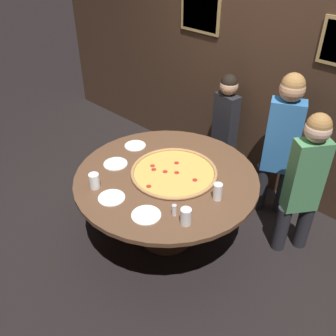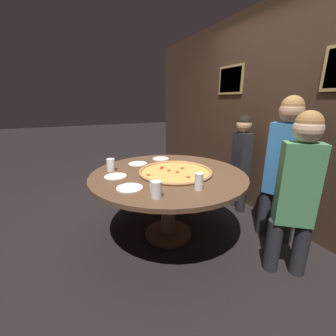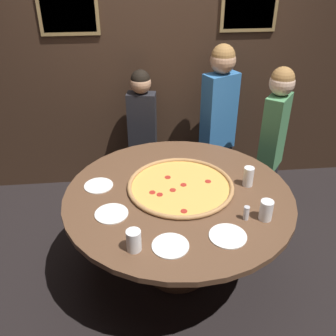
% 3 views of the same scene
% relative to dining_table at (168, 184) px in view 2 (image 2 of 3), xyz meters
% --- Properties ---
extents(ground_plane, '(24.00, 24.00, 0.00)m').
position_rel_dining_table_xyz_m(ground_plane, '(0.00, 0.00, -0.61)').
color(ground_plane, black).
extents(back_wall, '(6.40, 0.08, 2.60)m').
position_rel_dining_table_xyz_m(back_wall, '(0.00, 1.41, 0.69)').
color(back_wall, '#3D281C').
rests_on(back_wall, ground_plane).
extents(dining_table, '(1.62, 1.62, 0.74)m').
position_rel_dining_table_xyz_m(dining_table, '(0.00, 0.00, 0.00)').
color(dining_table, brown).
rests_on(dining_table, ground_plane).
extents(giant_pizza, '(0.77, 0.77, 0.03)m').
position_rel_dining_table_xyz_m(giant_pizza, '(0.02, 0.07, 0.14)').
color(giant_pizza, '#E5A84C').
rests_on(giant_pizza, dining_table).
extents(drink_cup_near_left, '(0.08, 0.08, 0.14)m').
position_rel_dining_table_xyz_m(drink_cup_near_left, '(0.52, -0.34, 0.19)').
color(drink_cup_near_left, white).
rests_on(drink_cup_near_left, dining_table).
extents(drink_cup_beside_pizza, '(0.07, 0.07, 0.15)m').
position_rel_dining_table_xyz_m(drink_cup_beside_pizza, '(0.51, 0.05, 0.20)').
color(drink_cup_beside_pizza, white).
rests_on(drink_cup_beside_pizza, dining_table).
extents(drink_cup_by_shaker, '(0.09, 0.09, 0.13)m').
position_rel_dining_table_xyz_m(drink_cup_by_shaker, '(-0.33, -0.53, 0.19)').
color(drink_cup_by_shaker, white).
rests_on(drink_cup_by_shaker, dining_table).
extents(white_plate_near_front, '(0.22, 0.22, 0.01)m').
position_rel_dining_table_xyz_m(white_plate_near_front, '(-0.47, -0.19, 0.13)').
color(white_plate_near_front, white).
rests_on(white_plate_near_front, dining_table).
extents(white_plate_beside_cup, '(0.22, 0.22, 0.01)m').
position_rel_dining_table_xyz_m(white_plate_beside_cup, '(-0.11, -0.53, 0.13)').
color(white_plate_beside_cup, white).
rests_on(white_plate_beside_cup, dining_table).
extents(white_plate_right_side, '(0.23, 0.23, 0.01)m').
position_rel_dining_table_xyz_m(white_plate_right_side, '(0.24, -0.48, 0.13)').
color(white_plate_right_side, white).
rests_on(white_plate_right_side, dining_table).
extents(white_plate_far_back, '(0.21, 0.21, 0.01)m').
position_rel_dining_table_xyz_m(white_plate_far_back, '(-0.57, 0.15, 0.13)').
color(white_plate_far_back, white).
rests_on(white_plate_far_back, dining_table).
extents(condiment_shaker, '(0.04, 0.04, 0.10)m').
position_rel_dining_table_xyz_m(condiment_shaker, '(0.39, -0.33, 0.18)').
color(condiment_shaker, silver).
rests_on(condiment_shaker, dining_table).
extents(diner_far_right, '(0.34, 0.19, 1.29)m').
position_rel_dining_table_xyz_m(diner_far_right, '(-0.21, 1.16, 0.12)').
color(diner_far_right, '#232328').
rests_on(diner_far_right, ground_plane).
extents(diner_centre_back, '(0.40, 0.29, 1.52)m').
position_rel_dining_table_xyz_m(diner_centre_back, '(0.52, 1.06, 0.25)').
color(diner_centre_back, '#232328').
rests_on(diner_centre_back, ground_plane).
extents(diner_far_left, '(0.32, 0.36, 1.41)m').
position_rel_dining_table_xyz_m(diner_far_left, '(0.94, 0.72, 0.19)').
color(diner_far_left, '#232328').
rests_on(diner_far_left, ground_plane).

